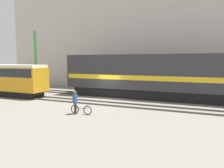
{
  "coord_description": "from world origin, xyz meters",
  "views": [
    {
      "loc": [
        9.53,
        -20.06,
        4.03
      ],
      "look_at": [
        1.26,
        -0.87,
        1.8
      ],
      "focal_mm": 35.0,
      "sensor_mm": 36.0,
      "label": 1
    }
  ],
  "objects_px": {
    "bicycle": "(81,110)",
    "freight_locomotive": "(158,76)",
    "utility_pole_left": "(36,63)",
    "person": "(75,100)",
    "streetcar": "(10,78)"
  },
  "relations": [
    {
      "from": "bicycle",
      "to": "utility_pole_left",
      "type": "bearing_deg",
      "value": 147.21
    },
    {
      "from": "bicycle",
      "to": "freight_locomotive",
      "type": "bearing_deg",
      "value": 66.04
    },
    {
      "from": "person",
      "to": "streetcar",
      "type": "bearing_deg",
      "value": 159.13
    },
    {
      "from": "person",
      "to": "utility_pole_left",
      "type": "bearing_deg",
      "value": 145.44
    },
    {
      "from": "bicycle",
      "to": "utility_pole_left",
      "type": "height_order",
      "value": "utility_pole_left"
    },
    {
      "from": "streetcar",
      "to": "bicycle",
      "type": "bearing_deg",
      "value": -19.5
    },
    {
      "from": "streetcar",
      "to": "utility_pole_left",
      "type": "height_order",
      "value": "utility_pole_left"
    },
    {
      "from": "person",
      "to": "utility_pole_left",
      "type": "xyz_separation_m",
      "value": [
        -9.84,
        6.78,
        2.68
      ]
    },
    {
      "from": "bicycle",
      "to": "utility_pole_left",
      "type": "xyz_separation_m",
      "value": [
        -10.25,
        6.6,
        3.42
      ]
    },
    {
      "from": "streetcar",
      "to": "utility_pole_left",
      "type": "relative_size",
      "value": 1.23
    },
    {
      "from": "freight_locomotive",
      "to": "utility_pole_left",
      "type": "height_order",
      "value": "utility_pole_left"
    },
    {
      "from": "bicycle",
      "to": "utility_pole_left",
      "type": "relative_size",
      "value": 0.23
    },
    {
      "from": "streetcar",
      "to": "person",
      "type": "bearing_deg",
      "value": -20.87
    },
    {
      "from": "streetcar",
      "to": "bicycle",
      "type": "xyz_separation_m",
      "value": [
        12.06,
        -4.27,
        -1.7
      ]
    },
    {
      "from": "person",
      "to": "utility_pole_left",
      "type": "relative_size",
      "value": 0.24
    }
  ]
}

